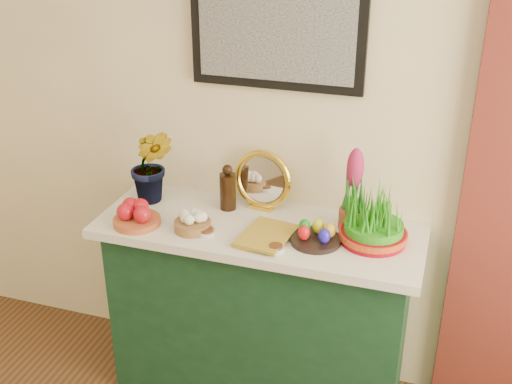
% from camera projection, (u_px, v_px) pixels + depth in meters
% --- Properties ---
extents(sideboard, '(1.30, 0.45, 0.85)m').
position_uv_depth(sideboard, '(259.00, 314.00, 2.95)').
color(sideboard, '#163D21').
rests_on(sideboard, ground).
extents(tablecloth, '(1.40, 0.55, 0.04)m').
position_uv_depth(tablecloth, '(260.00, 229.00, 2.75)').
color(tablecloth, silver).
rests_on(tablecloth, sideboard).
extents(hyacinth_green, '(0.27, 0.24, 0.47)m').
position_uv_depth(hyacinth_green, '(151.00, 153.00, 2.85)').
color(hyacinth_green, '#236E1C').
rests_on(hyacinth_green, tablecloth).
extents(apple_bowl, '(0.21, 0.21, 0.10)m').
position_uv_depth(apple_bowl, '(136.00, 215.00, 2.73)').
color(apple_bowl, '#B0542C').
rests_on(apple_bowl, tablecloth).
extents(garlic_basket, '(0.16, 0.16, 0.09)m').
position_uv_depth(garlic_basket, '(192.00, 222.00, 2.69)').
color(garlic_basket, olive).
rests_on(garlic_basket, tablecloth).
extents(vinegar_cruet, '(0.07, 0.07, 0.21)m').
position_uv_depth(vinegar_cruet, '(228.00, 189.00, 2.85)').
color(vinegar_cruet, black).
rests_on(vinegar_cruet, tablecloth).
extents(mirror, '(0.28, 0.09, 0.28)m').
position_uv_depth(mirror, '(263.00, 180.00, 2.84)').
color(mirror, gold).
rests_on(mirror, tablecloth).
extents(book, '(0.21, 0.28, 0.04)m').
position_uv_depth(book, '(245.00, 230.00, 2.67)').
color(book, '#AF8C27').
rests_on(book, tablecloth).
extents(spice_dish_left, '(0.07, 0.07, 0.03)m').
position_uv_depth(spice_dish_left, '(207.00, 232.00, 2.66)').
color(spice_dish_left, silver).
rests_on(spice_dish_left, tablecloth).
extents(spice_dish_right, '(0.07, 0.07, 0.03)m').
position_uv_depth(spice_dish_right, '(276.00, 248.00, 2.54)').
color(spice_dish_right, silver).
rests_on(spice_dish_right, tablecloth).
extents(egg_plate, '(0.27, 0.27, 0.09)m').
position_uv_depth(egg_plate, '(316.00, 235.00, 2.60)').
color(egg_plate, black).
rests_on(egg_plate, tablecloth).
extents(hyacinth_pink, '(0.11, 0.11, 0.37)m').
position_uv_depth(hyacinth_pink, '(353.00, 194.00, 2.65)').
color(hyacinth_pink, brown).
rests_on(hyacinth_pink, tablecloth).
extents(wheatgrass_sabzeh, '(0.28, 0.28, 0.23)m').
position_uv_depth(wheatgrass_sabzeh, '(374.00, 220.00, 2.58)').
color(wheatgrass_sabzeh, maroon).
rests_on(wheatgrass_sabzeh, tablecloth).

